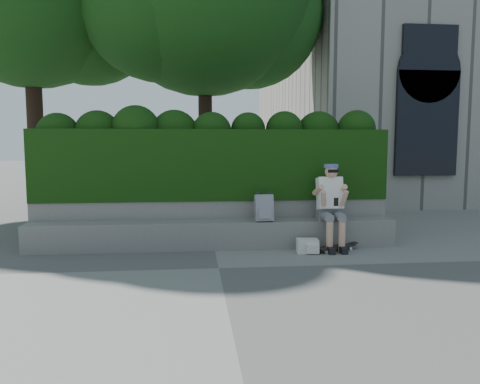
{
  "coord_description": "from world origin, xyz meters",
  "views": [
    {
      "loc": [
        -0.35,
        -6.3,
        1.73
      ],
      "look_at": [
        0.4,
        1.0,
        0.95
      ],
      "focal_mm": 35.0,
      "sensor_mm": 36.0,
      "label": 1
    }
  ],
  "objects": [
    {
      "name": "ground",
      "position": [
        0.0,
        0.0,
        0.0
      ],
      "size": [
        80.0,
        80.0,
        0.0
      ],
      "primitive_type": "plane",
      "color": "slate",
      "rests_on": "ground"
    },
    {
      "name": "person",
      "position": [
        1.9,
        1.07,
        0.75
      ],
      "size": [
        0.4,
        0.76,
        1.38
      ],
      "color": "slate",
      "rests_on": "ground"
    },
    {
      "name": "skateboard",
      "position": [
        1.93,
        0.85,
        0.06
      ],
      "size": [
        0.73,
        0.47,
        0.08
      ],
      "rotation": [
        0.0,
        0.0,
        0.43
      ],
      "color": "black",
      "rests_on": "ground"
    },
    {
      "name": "hedge",
      "position": [
        0.0,
        1.95,
        1.35
      ],
      "size": [
        6.0,
        1.0,
        1.2
      ],
      "primitive_type": "cube",
      "color": "black",
      "rests_on": "planter_wall"
    },
    {
      "name": "planter_wall",
      "position": [
        0.0,
        1.73,
        0.38
      ],
      "size": [
        6.0,
        0.5,
        0.75
      ],
      "primitive_type": "cube",
      "color": "gray",
      "rests_on": "ground"
    },
    {
      "name": "backpack_plaid",
      "position": [
        0.81,
        1.15,
        0.67
      ],
      "size": [
        0.3,
        0.16,
        0.43
      ],
      "primitive_type": "cube",
      "rotation": [
        0.0,
        0.0,
        0.02
      ],
      "color": "#A09FA4",
      "rests_on": "bench_ledge"
    },
    {
      "name": "bench_ledge",
      "position": [
        0.0,
        1.25,
        0.23
      ],
      "size": [
        6.0,
        0.45,
        0.45
      ],
      "primitive_type": "cube",
      "color": "gray",
      "rests_on": "ground"
    },
    {
      "name": "backpack_ground",
      "position": [
        1.45,
        0.78,
        0.11
      ],
      "size": [
        0.35,
        0.27,
        0.22
      ],
      "primitive_type": "cube",
      "rotation": [
        0.0,
        0.0,
        -0.09
      ],
      "color": "beige",
      "rests_on": "ground"
    }
  ]
}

